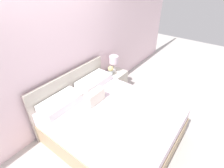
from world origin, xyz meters
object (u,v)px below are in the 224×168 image
Objects in this scene: nightstand at (115,82)px; table_lamp at (114,61)px; flower_vase at (111,70)px; bed at (110,122)px.

nightstand is 0.53m from table_lamp.
table_lamp reaches higher than nightstand.
flower_vase is (-0.17, 0.01, 0.38)m from nightstand.
nightstand is 2.26× the size of flower_vase.
table_lamp reaches higher than flower_vase.
bed is 8.90× the size of flower_vase.
table_lamp is at bearing 77.96° from nightstand.
bed is 1.38m from nightstand.
bed reaches higher than flower_vase.
nightstand is 0.42m from flower_vase.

